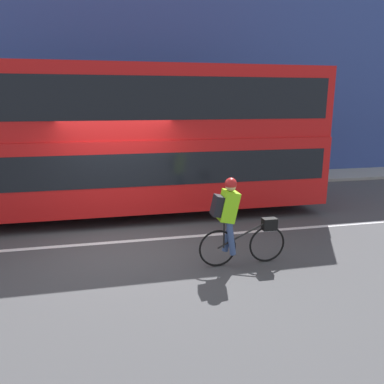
# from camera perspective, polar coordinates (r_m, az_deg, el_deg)

# --- Properties ---
(ground_plane) EXTENTS (80.00, 80.00, 0.00)m
(ground_plane) POSITION_cam_1_polar(r_m,az_deg,el_deg) (8.09, -10.66, -7.68)
(ground_plane) COLOR #424244
(road_center_line) EXTENTS (50.00, 0.14, 0.01)m
(road_center_line) POSITION_cam_1_polar(r_m,az_deg,el_deg) (8.16, -10.68, -7.45)
(road_center_line) COLOR silver
(road_center_line) RESTS_ON ground_plane
(sidewalk_curb) EXTENTS (60.00, 1.90, 0.10)m
(sidewalk_curb) POSITION_cam_1_polar(r_m,az_deg,el_deg) (13.45, -11.49, 1.09)
(sidewalk_curb) COLOR gray
(sidewalk_curb) RESTS_ON ground_plane
(building_facade) EXTENTS (60.00, 0.30, 8.45)m
(building_facade) POSITION_cam_1_polar(r_m,az_deg,el_deg) (14.30, -12.41, 18.62)
(building_facade) COLOR #33478C
(building_facade) RESTS_ON ground_plane
(bus) EXTENTS (9.66, 2.53, 3.74)m
(bus) POSITION_cam_1_polar(r_m,az_deg,el_deg) (9.75, -8.88, 8.61)
(bus) COLOR black
(bus) RESTS_ON ground_plane
(cyclist_on_bike) EXTENTS (1.64, 0.32, 1.63)m
(cyclist_on_bike) POSITION_cam_1_polar(r_m,az_deg,el_deg) (6.70, 6.47, -4.10)
(cyclist_on_bike) COLOR black
(cyclist_on_bike) RESTS_ON ground_plane
(trash_bin) EXTENTS (0.58, 0.58, 0.94)m
(trash_bin) POSITION_cam_1_polar(r_m,az_deg,el_deg) (13.60, -25.18, 2.44)
(trash_bin) COLOR #262628
(trash_bin) RESTS_ON sidewalk_curb
(street_sign_post) EXTENTS (0.36, 0.09, 2.77)m
(street_sign_post) POSITION_cam_1_polar(r_m,az_deg,el_deg) (15.35, 19.33, 8.13)
(street_sign_post) COLOR #59595B
(street_sign_post) RESTS_ON sidewalk_curb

